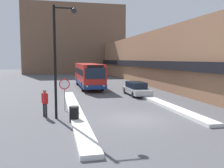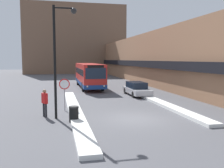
{
  "view_description": "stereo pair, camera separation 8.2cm",
  "coord_description": "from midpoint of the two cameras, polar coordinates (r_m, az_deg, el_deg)",
  "views": [
    {
      "loc": [
        -4.82,
        -14.65,
        3.72
      ],
      "look_at": [
        -0.63,
        4.06,
        1.8
      ],
      "focal_mm": 40.0,
      "sensor_mm": 36.0,
      "label": 1
    },
    {
      "loc": [
        -4.74,
        -14.67,
        3.72
      ],
      "look_at": [
        -0.63,
        4.06,
        1.8
      ],
      "focal_mm": 40.0,
      "sensor_mm": 36.0,
      "label": 2
    }
  ],
  "objects": [
    {
      "name": "building_backdrop_far",
      "position": [
        67.67,
        -8.42,
        9.99
      ],
      "size": [
        26.0,
        8.0,
        17.68
      ],
      "color": "brown",
      "rests_on": "ground_plane"
    },
    {
      "name": "snow_bank_left",
      "position": [
        18.12,
        -8.43,
        -5.86
      ],
      "size": [
        0.9,
        17.85,
        0.21
      ],
      "color": "silver",
      "rests_on": "ground_plane"
    },
    {
      "name": "city_bus",
      "position": [
        32.64,
        -5.24,
        2.15
      ],
      "size": [
        2.57,
        12.04,
        3.12
      ],
      "color": "red",
      "rests_on": "ground_plane"
    },
    {
      "name": "street_lamp",
      "position": [
        15.78,
        -11.87,
        7.58
      ],
      "size": [
        1.46,
        0.36,
        6.96
      ],
      "color": "black",
      "rests_on": "ground_plane"
    },
    {
      "name": "building_row_right",
      "position": [
        41.38,
        8.54,
        5.64
      ],
      "size": [
        5.5,
        60.0,
        7.44
      ],
      "color": "#996B4C",
      "rests_on": "ground_plane"
    },
    {
      "name": "pedestrian",
      "position": [
        16.64,
        -15.0,
        -3.64
      ],
      "size": [
        0.43,
        0.52,
        1.79
      ],
      "rotation": [
        0.0,
        0.0,
        -1.06
      ],
      "color": "#232328",
      "rests_on": "ground_plane"
    },
    {
      "name": "parked_car_front",
      "position": [
        25.8,
        5.73,
        -1.06
      ],
      "size": [
        1.81,
        4.77,
        1.38
      ],
      "color": "#B7B7BC",
      "rests_on": "ground_plane"
    },
    {
      "name": "trash_bin",
      "position": [
        15.0,
        -8.57,
        -6.83
      ],
      "size": [
        0.59,
        0.59,
        0.95
      ],
      "color": "black",
      "rests_on": "ground_plane"
    },
    {
      "name": "ground_plane",
      "position": [
        15.86,
        5.58,
        -7.88
      ],
      "size": [
        160.0,
        160.0,
        0.0
      ],
      "primitive_type": "plane",
      "color": "#515156"
    },
    {
      "name": "snow_bank_right",
      "position": [
        20.13,
        12.5,
        -4.76
      ],
      "size": [
        0.9,
        12.57,
        0.22
      ],
      "color": "silver",
      "rests_on": "ground_plane"
    },
    {
      "name": "stop_sign",
      "position": [
        18.14,
        -10.68,
        -0.83
      ],
      "size": [
        0.76,
        0.08,
        2.32
      ],
      "color": "gray",
      "rests_on": "ground_plane"
    }
  ]
}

